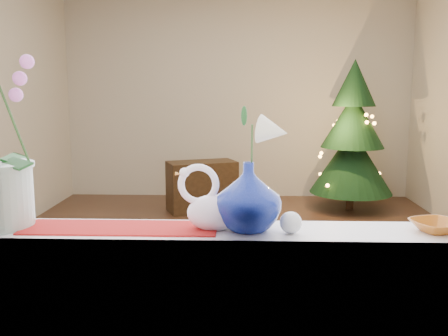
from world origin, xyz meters
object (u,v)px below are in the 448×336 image
at_px(swan, 214,199).
at_px(side_table, 202,186).
at_px(blue_vase, 248,191).
at_px(xmas_tree, 352,136).
at_px(amber_dish, 436,227).
at_px(paperweight, 291,223).

relative_size(swan, side_table, 0.34).
bearing_deg(blue_vase, swan, 179.14).
distance_m(xmas_tree, side_table, 1.87).
distance_m(swan, side_table, 4.09).
xyz_separation_m(blue_vase, xmas_tree, (1.28, 4.16, -0.18)).
distance_m(amber_dish, xmas_tree, 4.20).
height_order(swan, blue_vase, blue_vase).
bearing_deg(amber_dish, swan, 179.88).
relative_size(xmas_tree, side_table, 2.26).
bearing_deg(side_table, amber_dish, -95.43).
height_order(xmas_tree, side_table, xmas_tree).
bearing_deg(side_table, xmas_tree, -16.75).
bearing_deg(blue_vase, xmas_tree, 72.93).
bearing_deg(xmas_tree, blue_vase, -107.07).
bearing_deg(amber_dish, paperweight, -175.74).
bearing_deg(xmas_tree, side_table, -175.25).
relative_size(swan, blue_vase, 0.93).
bearing_deg(paperweight, amber_dish, 4.26).
distance_m(blue_vase, xmas_tree, 4.35).
xyz_separation_m(blue_vase, side_table, (-0.49, 4.01, -0.77)).
bearing_deg(side_table, paperweight, -102.54).
bearing_deg(amber_dish, blue_vase, -179.98).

